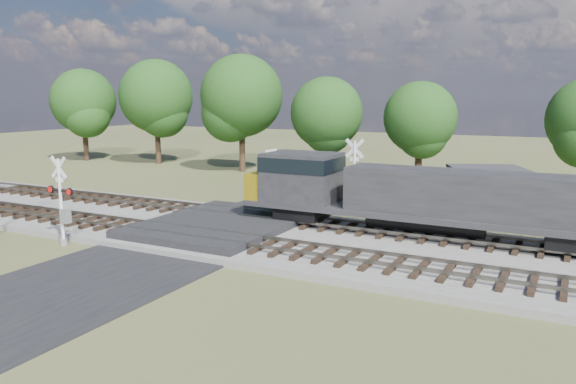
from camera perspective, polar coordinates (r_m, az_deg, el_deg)
The scene contains 10 objects.
ground at distance 28.84m, azimuth -7.34°, elevation -4.27°, with size 160.00×160.00×0.00m, color #434B28.
ballast_bed at distance 25.14m, azimuth 12.55°, elevation -6.19°, with size 140.00×10.00×0.30m, color gray.
road at distance 28.83m, azimuth -7.34°, elevation -4.19°, with size 7.00×60.00×0.08m, color black.
crossing_panel at distance 29.17m, azimuth -6.80°, elevation -3.46°, with size 7.00×9.00×0.62m, color #262628.
track_near at distance 25.46m, azimuth -4.13°, elevation -5.16°, with size 140.00×2.60×0.33m.
track_far at distance 29.70m, azimuth 0.92°, elevation -2.96°, with size 140.00×2.60×0.33m.
crossing_signal_near at distance 28.14m, azimuth -21.92°, elevation -1.60°, with size 1.70×0.37×4.22m.
crossing_signal_far at distance 32.69m, azimuth 6.56°, elevation 0.79°, with size 1.83×0.40×4.54m.
equipment_shed at distance 34.83m, azimuth 19.62°, elevation 0.05°, with size 5.40×5.40×2.80m.
treeline at distance 45.59m, azimuth 12.64°, elevation 8.78°, with size 79.63×10.21×10.73m.
Camera 1 is at (16.05, -22.93, 6.97)m, focal length 35.00 mm.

